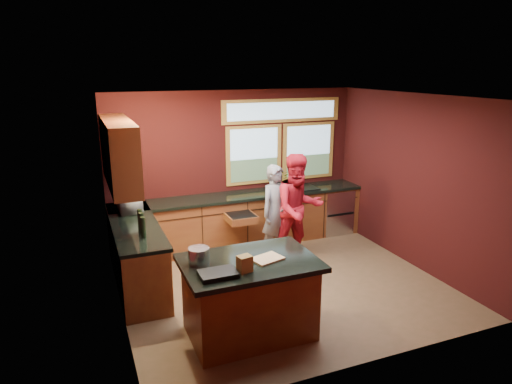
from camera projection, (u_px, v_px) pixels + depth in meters
floor at (282, 284)px, 6.68m from camera, size 4.50×4.50×0.00m
room_shell at (235, 163)px, 6.28m from camera, size 4.52×4.02×2.71m
back_counter at (252, 218)px, 8.15m from camera, size 4.50×0.64×0.93m
left_counter at (136, 253)px, 6.62m from camera, size 0.64×2.30×0.93m
island at (249, 297)px, 5.33m from camera, size 1.55×1.05×0.95m
person_grey at (276, 213)px, 7.41m from camera, size 0.65×0.51×1.58m
person_red at (298, 209)px, 7.29m from camera, size 0.88×0.69×1.78m
microwave at (130, 203)px, 6.98m from camera, size 0.36×0.51×0.27m
potted_plant at (280, 180)px, 8.22m from camera, size 0.32×0.27×0.35m
paper_towel at (273, 183)px, 8.13m from camera, size 0.12×0.12×0.28m
cutting_board at (267, 259)px, 5.23m from camera, size 0.41×0.34×0.02m
stock_pot at (199, 255)px, 5.12m from camera, size 0.24×0.24×0.18m
paper_bag at (245, 264)px, 4.91m from camera, size 0.17×0.15×0.18m
black_tray at (218, 274)px, 4.82m from camera, size 0.40×0.28×0.05m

